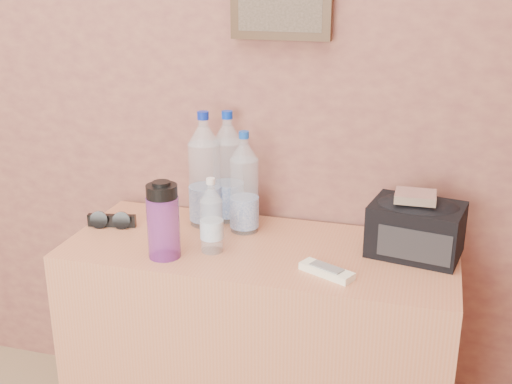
# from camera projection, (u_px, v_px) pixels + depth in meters

# --- Properties ---
(dresser) EXTENTS (1.13, 0.47, 0.71)m
(dresser) POSITION_uv_depth(u_px,v_px,m) (259.00, 350.00, 1.99)
(dresser) COLOR tan
(dresser) RESTS_ON ground
(pet_large_a) EXTENTS (0.10, 0.10, 0.36)m
(pet_large_a) POSITION_uv_depth(u_px,v_px,m) (205.00, 176.00, 1.99)
(pet_large_a) COLOR silver
(pet_large_a) RESTS_ON dresser
(pet_large_b) EXTENTS (0.10, 0.10, 0.35)m
(pet_large_b) POSITION_uv_depth(u_px,v_px,m) (228.00, 173.00, 2.03)
(pet_large_b) COLOR silver
(pet_large_b) RESTS_ON dresser
(pet_large_c) EXTENTS (0.09, 0.09, 0.31)m
(pet_large_c) POSITION_uv_depth(u_px,v_px,m) (244.00, 188.00, 1.94)
(pet_large_c) COLOR silver
(pet_large_c) RESTS_ON dresser
(pet_small) EXTENTS (0.06, 0.06, 0.22)m
(pet_small) POSITION_uv_depth(u_px,v_px,m) (212.00, 220.00, 1.81)
(pet_small) COLOR #C6EEFC
(pet_small) RESTS_ON dresser
(nalgene_bottle) EXTENTS (0.09, 0.09, 0.22)m
(nalgene_bottle) POSITION_uv_depth(u_px,v_px,m) (163.00, 220.00, 1.77)
(nalgene_bottle) COLOR #752B97
(nalgene_bottle) RESTS_ON dresser
(sunglasses) EXTENTS (0.16, 0.09, 0.04)m
(sunglasses) POSITION_uv_depth(u_px,v_px,m) (112.00, 221.00, 2.01)
(sunglasses) COLOR black
(sunglasses) RESTS_ON dresser
(ac_remote) EXTENTS (0.16, 0.11, 0.02)m
(ac_remote) POSITION_uv_depth(u_px,v_px,m) (327.00, 271.00, 1.70)
(ac_remote) COLOR white
(ac_remote) RESTS_ON dresser
(toiletry_bag) EXTENTS (0.28, 0.22, 0.17)m
(toiletry_bag) POSITION_uv_depth(u_px,v_px,m) (416.00, 226.00, 1.80)
(toiletry_bag) COLOR black
(toiletry_bag) RESTS_ON dresser
(foil_packet) EXTENTS (0.11, 0.09, 0.02)m
(foil_packet) POSITION_uv_depth(u_px,v_px,m) (415.00, 197.00, 1.75)
(foil_packet) COLOR silver
(foil_packet) RESTS_ON toiletry_bag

